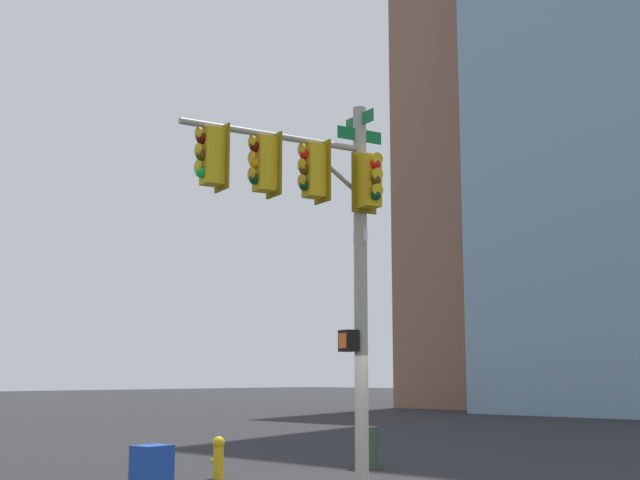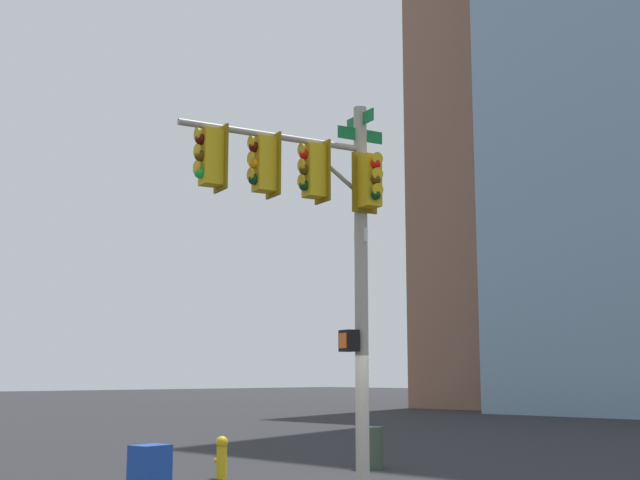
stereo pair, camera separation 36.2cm
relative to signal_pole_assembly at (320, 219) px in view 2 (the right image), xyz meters
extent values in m
cylinder|color=#9E998C|center=(-0.20, -0.91, -1.35)|extent=(0.25, 0.25, 7.30)
cylinder|color=#9E998C|center=(0.29, 0.88, 1.47)|extent=(1.09, 3.62, 0.12)
cylinder|color=#9E998C|center=(-0.02, -0.26, 1.02)|extent=(0.35, 1.02, 0.75)
cube|color=#0F6B33|center=(-0.20, -0.91, 2.06)|extent=(0.91, 0.27, 0.24)
cube|color=#0F6B33|center=(-0.20, -0.91, 1.76)|extent=(0.29, 0.98, 0.24)
cube|color=white|center=(-0.20, -0.91, -0.24)|extent=(0.44, 0.15, 0.24)
cube|color=gold|center=(0.07, 0.09, 0.91)|extent=(0.42, 0.42, 1.00)
cube|color=#7D640C|center=(0.02, -0.10, 0.91)|extent=(0.54, 0.18, 1.16)
sphere|color=red|center=(0.12, 0.28, 1.21)|extent=(0.20, 0.20, 0.20)
cylinder|color=gold|center=(0.14, 0.35, 1.30)|extent=(0.23, 0.10, 0.23)
sphere|color=#4C330A|center=(0.12, 0.28, 0.91)|extent=(0.20, 0.20, 0.20)
cylinder|color=gold|center=(0.14, 0.35, 1.00)|extent=(0.23, 0.10, 0.23)
sphere|color=#0A3819|center=(0.12, 0.28, 0.61)|extent=(0.20, 0.20, 0.20)
cylinder|color=gold|center=(0.14, 0.35, 0.70)|extent=(0.23, 0.10, 0.23)
cube|color=gold|center=(0.34, 1.08, 0.91)|extent=(0.42, 0.42, 1.00)
cube|color=#7D640C|center=(0.29, 0.90, 0.91)|extent=(0.54, 0.18, 1.16)
sphere|color=#470A07|center=(0.40, 1.28, 1.21)|extent=(0.20, 0.20, 0.20)
cylinder|color=gold|center=(0.41, 1.34, 1.30)|extent=(0.23, 0.10, 0.23)
sphere|color=#F29E0C|center=(0.40, 1.28, 0.91)|extent=(0.20, 0.20, 0.20)
cylinder|color=gold|center=(0.41, 1.34, 1.00)|extent=(0.23, 0.10, 0.23)
sphere|color=#0A3819|center=(0.40, 1.28, 0.61)|extent=(0.20, 0.20, 0.20)
cylinder|color=gold|center=(0.41, 1.34, 0.70)|extent=(0.23, 0.10, 0.23)
cube|color=gold|center=(0.61, 2.08, 0.91)|extent=(0.42, 0.42, 1.00)
cube|color=#7D640C|center=(0.56, 1.90, 0.91)|extent=(0.54, 0.18, 1.16)
sphere|color=#470A07|center=(0.67, 2.28, 1.21)|extent=(0.20, 0.20, 0.20)
cylinder|color=gold|center=(0.68, 2.34, 1.30)|extent=(0.23, 0.10, 0.23)
sphere|color=#4C330A|center=(0.67, 2.28, 0.91)|extent=(0.20, 0.20, 0.20)
cylinder|color=gold|center=(0.68, 2.34, 1.00)|extent=(0.23, 0.10, 0.23)
sphere|color=green|center=(0.67, 2.28, 0.61)|extent=(0.20, 0.20, 0.20)
cylinder|color=gold|center=(0.68, 2.34, 0.70)|extent=(0.23, 0.10, 0.23)
cube|color=gold|center=(-0.52, -0.82, 0.77)|extent=(0.42, 0.42, 1.00)
cube|color=#7D640C|center=(-0.33, -0.87, 0.77)|extent=(0.18, 0.54, 1.16)
sphere|color=red|center=(-0.71, -0.77, 1.07)|extent=(0.20, 0.20, 0.20)
cylinder|color=gold|center=(-0.78, -0.75, 1.16)|extent=(0.10, 0.23, 0.23)
sphere|color=#4C330A|center=(-0.71, -0.77, 0.77)|extent=(0.20, 0.20, 0.20)
cylinder|color=gold|center=(-0.78, -0.75, 0.86)|extent=(0.10, 0.23, 0.23)
sphere|color=#0A3819|center=(-0.71, -0.77, 0.47)|extent=(0.20, 0.20, 0.20)
cylinder|color=gold|center=(-0.78, -0.75, 0.56)|extent=(0.10, 0.23, 0.23)
cube|color=black|center=(-0.13, -0.64, -2.23)|extent=(0.41, 0.34, 0.40)
cube|color=#EA5914|center=(-0.09, -0.51, -2.23)|extent=(0.25, 0.09, 0.28)
cylinder|color=gold|center=(3.44, -0.53, -4.67)|extent=(0.22, 0.22, 0.65)
sphere|color=gold|center=(3.44, -0.53, -4.26)|extent=(0.26, 0.26, 0.26)
cylinder|color=gold|center=(3.60, -0.53, -4.64)|extent=(0.10, 0.09, 0.09)
cylinder|color=#384738|center=(2.53, -4.20, -4.52)|extent=(0.56, 0.56, 0.95)
cube|color=#193FA5|center=(0.63, 3.15, -4.47)|extent=(0.50, 0.60, 1.05)
cube|color=#845B47|center=(13.89, -41.28, 13.69)|extent=(22.66, 15.96, 37.37)
camera|label=1|loc=(-10.82, 11.29, -2.86)|focal=48.17mm
camera|label=2|loc=(-11.08, 11.04, -2.86)|focal=48.17mm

